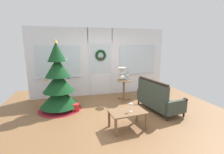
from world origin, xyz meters
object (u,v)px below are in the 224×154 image
object	(u,v)px
christmas_tree	(59,85)
table_lamp	(122,72)
settee_sofa	(157,99)
wine_glass	(131,106)
coffee_table	(127,114)
side_table	(124,86)
flower_vase	(127,77)
gift_box	(75,107)

from	to	relation	value
christmas_tree	table_lamp	distance (m)	2.12
settee_sofa	wine_glass	bearing A→B (deg)	-145.97
settee_sofa	coffee_table	size ratio (longest dim) A/B	1.71
side_table	settee_sofa	bearing A→B (deg)	-59.45
christmas_tree	side_table	xyz separation A→B (m)	(2.14, 0.24, -0.23)
table_lamp	flower_vase	bearing A→B (deg)	-32.01
table_lamp	coffee_table	world-z (taller)	table_lamp
table_lamp	flower_vase	distance (m)	0.25
table_lamp	settee_sofa	bearing A→B (deg)	-58.12
side_table	table_lamp	xyz separation A→B (m)	(-0.06, 0.04, 0.50)
christmas_tree	settee_sofa	bearing A→B (deg)	-17.17
settee_sofa	coffee_table	distance (m)	1.41
side_table	wine_glass	size ratio (longest dim) A/B	3.77
side_table	wine_glass	distance (m)	1.93
settee_sofa	coffee_table	xyz separation A→B (m)	(-1.20, -0.73, -0.01)
side_table	wine_glass	xyz separation A→B (m)	(-0.48, -1.87, 0.05)
settee_sofa	table_lamp	size ratio (longest dim) A/B	3.44
christmas_tree	table_lamp	xyz separation A→B (m)	(2.08, 0.28, 0.27)
settee_sofa	table_lamp	distance (m)	1.49
christmas_tree	flower_vase	bearing A→B (deg)	4.61
side_table	wine_glass	world-z (taller)	side_table
table_lamp	coffee_table	bearing A→B (deg)	-104.63
flower_vase	wine_glass	size ratio (longest dim) A/B	1.79
table_lamp	coffee_table	size ratio (longest dim) A/B	0.50
wine_glass	gift_box	size ratio (longest dim) A/B	0.95
coffee_table	wine_glass	size ratio (longest dim) A/B	4.52
christmas_tree	gift_box	size ratio (longest dim) A/B	10.23
flower_vase	side_table	bearing A→B (deg)	149.04
settee_sofa	flower_vase	bearing A→B (deg)	117.85
coffee_table	gift_box	xyz separation A→B (m)	(-1.15, 1.37, -0.26)
christmas_tree	side_table	bearing A→B (deg)	6.41
settee_sofa	flower_vase	size ratio (longest dim) A/B	4.32
settee_sofa	table_lamp	bearing A→B (deg)	121.88
wine_glass	gift_box	world-z (taller)	wine_glass
coffee_table	wine_glass	xyz separation A→B (m)	(0.07, -0.03, 0.21)
coffee_table	settee_sofa	bearing A→B (deg)	31.36
table_lamp	wine_glass	bearing A→B (deg)	-102.41
settee_sofa	gift_box	world-z (taller)	settee_sofa
table_lamp	gift_box	size ratio (longest dim) A/B	2.13
christmas_tree	gift_box	bearing A→B (deg)	-27.05
table_lamp	flower_vase	size ratio (longest dim) A/B	1.26
table_lamp	wine_glass	world-z (taller)	table_lamp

